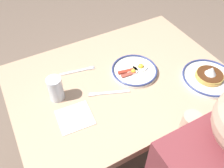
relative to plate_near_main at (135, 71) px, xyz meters
The scene contains 8 objects.
ground_plane 0.76m from the plate_near_main, ahead, with size 6.00×6.00×0.00m, color #725D4E.
dining_table 0.17m from the plate_near_main, ahead, with size 1.11×0.78×0.75m.
plate_near_main is the anchor object (origin of this frame).
plate_center_pancakes 0.38m from the plate_near_main, 143.76° to the left, with size 0.27×0.27×0.08m.
drinking_glass 0.42m from the plate_near_main, ahead, with size 0.07×0.07×0.12m.
paper_napkin 0.41m from the plate_near_main, 17.00° to the left, with size 0.15×0.14×0.00m, color white.
fork_near 0.20m from the plate_near_main, 18.72° to the left, with size 0.19×0.09×0.01m.
fork_far 0.30m from the plate_near_main, 29.83° to the right, with size 0.19×0.05×0.01m.
Camera 1 is at (0.43, 0.72, 1.60)m, focal length 37.21 mm.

